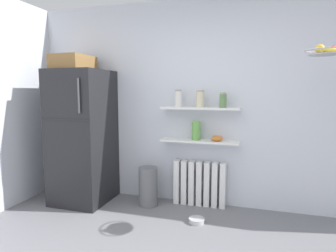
# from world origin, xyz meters

# --- Properties ---
(back_wall) EXTENTS (7.04, 0.10, 2.60)m
(back_wall) POSITION_xyz_m (0.00, 2.05, 1.30)
(back_wall) COLOR silver
(back_wall) RESTS_ON ground_plane
(refrigerator) EXTENTS (0.68, 0.75, 1.91)m
(refrigerator) POSITION_xyz_m (-1.45, 1.64, 0.90)
(refrigerator) COLOR black
(refrigerator) RESTS_ON ground_plane
(radiator) EXTENTS (0.66, 0.12, 0.57)m
(radiator) POSITION_xyz_m (0.06, 1.92, 0.28)
(radiator) COLOR white
(radiator) RESTS_ON ground_plane
(wall_shelf_lower) EXTENTS (0.97, 0.22, 0.02)m
(wall_shelf_lower) POSITION_xyz_m (0.06, 1.89, 0.84)
(wall_shelf_lower) COLOR white
(wall_shelf_upper) EXTENTS (0.97, 0.22, 0.02)m
(wall_shelf_upper) POSITION_xyz_m (0.06, 1.89, 1.25)
(wall_shelf_upper) COLOR white
(storage_jar_0) EXTENTS (0.09, 0.09, 0.21)m
(storage_jar_0) POSITION_xyz_m (-0.22, 1.89, 1.37)
(storage_jar_0) COLOR silver
(storage_jar_0) RESTS_ON wall_shelf_upper
(storage_jar_1) EXTENTS (0.10, 0.10, 0.21)m
(storage_jar_1) POSITION_xyz_m (0.06, 1.89, 1.36)
(storage_jar_1) COLOR beige
(storage_jar_1) RESTS_ON wall_shelf_upper
(storage_jar_2) EXTENTS (0.08, 0.08, 0.18)m
(storage_jar_2) POSITION_xyz_m (0.33, 1.89, 1.35)
(storage_jar_2) COLOR #5B7F4C
(storage_jar_2) RESTS_ON wall_shelf_upper
(vase) EXTENTS (0.11, 0.11, 0.24)m
(vase) POSITION_xyz_m (0.01, 1.89, 0.97)
(vase) COLOR #66A84C
(vase) RESTS_ON wall_shelf_lower
(shelf_bowl) EXTENTS (0.14, 0.14, 0.06)m
(shelf_bowl) POSITION_xyz_m (0.27, 1.89, 0.88)
(shelf_bowl) COLOR orange
(shelf_bowl) RESTS_ON wall_shelf_lower
(trash_bin) EXTENTS (0.24, 0.24, 0.50)m
(trash_bin) POSITION_xyz_m (-0.57, 1.72, 0.25)
(trash_bin) COLOR slate
(trash_bin) RESTS_ON ground_plane
(pet_food_bowl) EXTENTS (0.18, 0.18, 0.05)m
(pet_food_bowl) POSITION_xyz_m (0.12, 1.41, 0.03)
(pet_food_bowl) COLOR #B7B7BC
(pet_food_bowl) RESTS_ON ground_plane
(hanging_fruit_basket) EXTENTS (0.34, 0.34, 0.09)m
(hanging_fruit_basket) POSITION_xyz_m (1.31, 1.45, 1.83)
(hanging_fruit_basket) COLOR #B2B2B7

